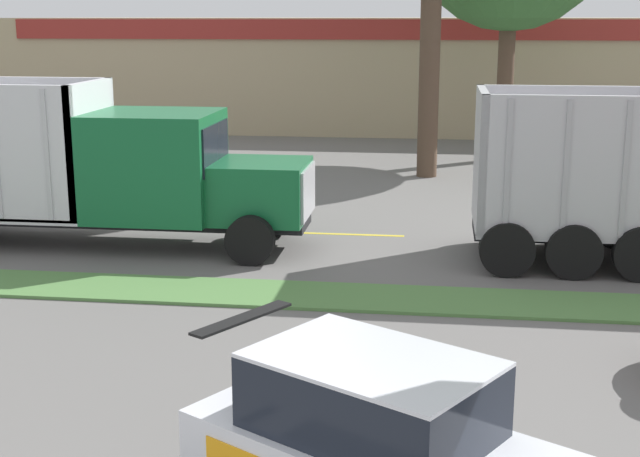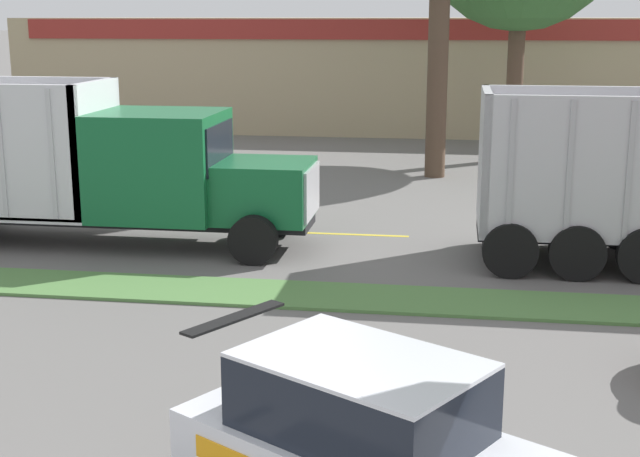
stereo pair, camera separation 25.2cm
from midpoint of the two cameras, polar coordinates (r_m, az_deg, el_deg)
The scene contains 7 objects.
grass_verge at distance 16.08m, azimuth -1.96°, elevation -4.22°, with size 120.00×1.55×0.06m, color #517F42.
centre_line_3 at distance 21.74m, azimuth -11.59°, elevation 0.13°, with size 2.40×0.14×0.01m, color yellow.
centre_line_4 at distance 20.53m, azimuth 2.71°, elevation -0.39°, with size 2.40×0.14×0.01m, color yellow.
centre_line_5 at distance 20.71m, azimuth 17.74°, elevation -0.91°, with size 2.40×0.14×0.01m, color yellow.
dump_truck_lead at distance 20.02m, azimuth -13.80°, elevation 3.47°, with size 11.24×2.71×3.56m.
rally_car at distance 8.86m, azimuth 4.23°, elevation -13.67°, with size 4.40×3.61×1.77m.
store_building_backdrop at distance 42.68m, azimuth 9.68°, elevation 9.91°, with size 39.30×12.10×4.83m.
Camera 2 is at (2.96, -4.97, 4.90)m, focal length 50.00 mm.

